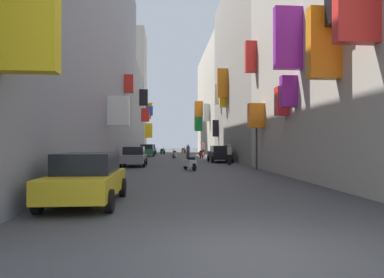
% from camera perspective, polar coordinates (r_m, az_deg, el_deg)
% --- Properties ---
extents(ground_plane, '(140.00, 140.00, 0.00)m').
position_cam_1_polar(ground_plane, '(35.39, -2.33, -3.51)').
color(ground_plane, '#424244').
extents(building_left_near, '(7.35, 36.37, 18.88)m').
position_cam_1_polar(building_left_near, '(25.58, -20.21, 16.82)').
color(building_left_near, gray).
rests_on(building_left_near, ground).
extents(building_left_mid_a, '(7.18, 12.68, 12.30)m').
position_cam_1_polar(building_left_mid_a, '(48.67, -12.41, 4.54)').
color(building_left_mid_a, gray).
rests_on(building_left_mid_a, ground).
extents(building_left_mid_c, '(7.33, 8.09, 21.84)m').
position_cam_1_polar(building_left_mid_c, '(62.30, -10.71, 7.80)').
color(building_left_mid_c, '#B2A899').
rests_on(building_left_mid_c, ground).
extents(building_right_mid_a, '(7.31, 11.33, 16.60)m').
position_cam_1_polar(building_right_mid_a, '(21.92, 21.98, 16.69)').
color(building_right_mid_a, '#B2A899').
rests_on(building_right_mid_a, ground).
extents(building_right_mid_b, '(7.11, 18.48, 18.25)m').
position_cam_1_polar(building_right_mid_b, '(35.67, 10.99, 11.26)').
color(building_right_mid_b, gray).
rests_on(building_right_mid_b, ground).
extents(building_right_mid_c, '(7.39, 22.46, 16.72)m').
position_cam_1_polar(building_right_mid_c, '(55.29, 5.24, 6.20)').
color(building_right_mid_c, '#BCB29E').
rests_on(building_right_mid_c, ground).
extents(parked_car_grey, '(1.87, 3.92, 1.47)m').
position_cam_1_polar(parked_car_grey, '(25.64, -9.87, -2.89)').
color(parked_car_grey, slate).
rests_on(parked_car_grey, ground).
extents(parked_car_green, '(1.98, 4.27, 1.57)m').
position_cam_1_polar(parked_car_green, '(44.22, -7.69, -1.88)').
color(parked_car_green, '#236638').
rests_on(parked_car_green, ground).
extents(parked_car_yellow, '(1.95, 3.95, 1.47)m').
position_cam_1_polar(parked_car_yellow, '(10.27, -17.52, -6.26)').
color(parked_car_yellow, gold).
rests_on(parked_car_yellow, ground).
extents(parked_car_black, '(1.96, 4.09, 1.50)m').
position_cam_1_polar(parked_car_black, '(30.82, 4.80, -2.48)').
color(parked_car_black, black).
rests_on(parked_car_black, ground).
extents(parked_car_blue, '(1.85, 4.50, 1.51)m').
position_cam_1_polar(parked_car_blue, '(53.17, -7.14, -1.69)').
color(parked_car_blue, navy).
rests_on(parked_car_blue, ground).
extents(scooter_green, '(0.78, 1.92, 1.13)m').
position_cam_1_polar(scooter_green, '(50.96, -5.03, -2.11)').
color(scooter_green, '#287F3D').
rests_on(scooter_green, ground).
extents(scooter_white, '(0.79, 1.86, 1.13)m').
position_cam_1_polar(scooter_white, '(21.64, -0.37, -4.12)').
color(scooter_white, silver).
rests_on(scooter_white, ground).
extents(scooter_orange, '(0.72, 1.81, 1.13)m').
position_cam_1_polar(scooter_orange, '(57.18, -1.44, -1.95)').
color(scooter_orange, orange).
rests_on(scooter_orange, ground).
extents(scooter_silver, '(0.62, 1.82, 1.13)m').
position_cam_1_polar(scooter_silver, '(38.01, -3.05, -2.61)').
color(scooter_silver, '#ADADB2').
rests_on(scooter_silver, ground).
extents(scooter_red, '(0.72, 1.79, 1.13)m').
position_cam_1_polar(scooter_red, '(39.38, 1.64, -2.54)').
color(scooter_red, red).
rests_on(scooter_red, ground).
extents(pedestrian_crossing, '(0.48, 0.48, 1.70)m').
position_cam_1_polar(pedestrian_crossing, '(26.81, 6.41, -2.62)').
color(pedestrian_crossing, black).
rests_on(pedestrian_crossing, ground).
extents(pedestrian_near_left, '(0.40, 0.40, 1.76)m').
position_cam_1_polar(pedestrian_near_left, '(42.97, 1.94, -1.83)').
color(pedestrian_near_left, black).
rests_on(pedestrian_near_left, ground).
extents(pedestrian_near_right, '(0.46, 0.46, 1.59)m').
position_cam_1_polar(pedestrian_near_right, '(37.70, -0.68, -2.14)').
color(pedestrian_near_right, '#2E2E2E').
rests_on(pedestrian_near_right, ground).
extents(traffic_light_near_corner, '(0.26, 0.34, 4.26)m').
position_cam_1_polar(traffic_light_near_corner, '(22.45, 10.96, 2.25)').
color(traffic_light_near_corner, '#2D2D2D').
rests_on(traffic_light_near_corner, ground).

